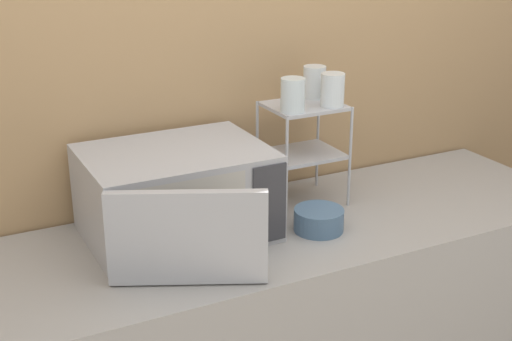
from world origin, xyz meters
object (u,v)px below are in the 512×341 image
dish_rack (304,133)px  glass_front_left (293,95)px  glass_back_right (314,82)px  bowl (319,220)px  glass_front_right (333,90)px  microwave (177,195)px

dish_rack → glass_front_left: 0.18m
dish_rack → glass_back_right: 0.18m
glass_front_left → bowl: (0.01, -0.17, -0.37)m
dish_rack → bowl: 0.33m
dish_rack → bowl: (-0.07, -0.23, -0.22)m
glass_back_right → bowl: size_ratio=0.69×
dish_rack → glass_front_right: size_ratio=3.19×
microwave → dish_rack: (0.49, 0.07, 0.11)m
microwave → glass_front_right: (0.56, 0.01, 0.27)m
microwave → glass_back_right: 0.64m
dish_rack → glass_front_right: glass_front_right is taller
dish_rack → glass_back_right: glass_back_right is taller
glass_front_left → glass_front_right: size_ratio=1.00×
microwave → glass_front_left: glass_front_left is taller
glass_front_right → bowl: glass_front_right is taller
dish_rack → glass_back_right: bearing=38.8°
glass_back_right → bowl: bearing=-117.1°
glass_back_right → bowl: glass_back_right is taller
glass_front_right → dish_rack: bearing=140.4°
microwave → glass_front_right: size_ratio=5.67×
microwave → glass_back_right: bearing=12.9°
microwave → glass_front_right: 0.62m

